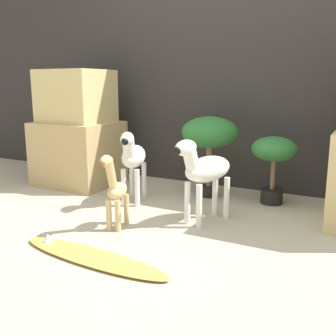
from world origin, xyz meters
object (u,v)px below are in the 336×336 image
at_px(zebra_left, 133,157).
at_px(giraffe_figurine, 115,190).
at_px(zebra_right, 205,170).
at_px(potted_palm_back, 274,155).
at_px(potted_palm_front, 210,134).
at_px(surfboard, 91,256).

bearing_deg(zebra_left, giraffe_figurine, -68.07).
distance_m(zebra_right, potted_palm_back, 0.70).
height_order(giraffe_figurine, potted_palm_back, potted_palm_back).
bearing_deg(zebra_left, potted_palm_front, 43.06).
bearing_deg(potted_palm_front, potted_palm_back, 5.34).
bearing_deg(giraffe_figurine, potted_palm_back, 53.85).
distance_m(zebra_right, giraffe_figurine, 0.60).
distance_m(zebra_left, surfboard, 1.10).
bearing_deg(surfboard, giraffe_figurine, 108.00).
height_order(giraffe_figurine, surfboard, giraffe_figurine).
bearing_deg(zebra_right, zebra_left, 166.28).
bearing_deg(giraffe_figurine, surfboard, -72.00).
xyz_separation_m(zebra_right, surfboard, (-0.30, -0.81, -0.35)).
bearing_deg(surfboard, potted_palm_front, 86.00).
distance_m(zebra_left, giraffe_figurine, 0.60).
bearing_deg(surfboard, zebra_left, 110.22).
bearing_deg(zebra_left, zebra_right, -13.72).
xyz_separation_m(zebra_right, giraffe_figurine, (-0.44, -0.38, -0.10)).
bearing_deg(potted_palm_back, zebra_left, -153.80).
bearing_deg(potted_palm_back, giraffe_figurine, -126.15).
relative_size(zebra_right, giraffe_figurine, 1.15).
height_order(potted_palm_front, potted_palm_back, potted_palm_front).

